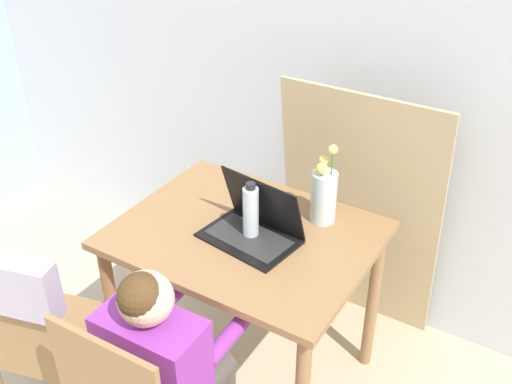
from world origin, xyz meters
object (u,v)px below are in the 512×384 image
(person_seated, at_px, (165,360))
(water_bottle, at_px, (251,212))
(flower_vase, at_px, (324,194))
(laptop, at_px, (255,224))
(chair_spare, at_px, (27,318))

(person_seated, relative_size, water_bottle, 4.36)
(person_seated, distance_m, water_bottle, 0.60)
(flower_vase, bearing_deg, water_bottle, -126.80)
(person_seated, xyz_separation_m, laptop, (-0.01, 0.56, 0.18))
(chair_spare, bearing_deg, flower_vase, -142.19)
(chair_spare, distance_m, person_seated, 0.53)
(person_seated, bearing_deg, water_bottle, -88.83)
(laptop, relative_size, water_bottle, 1.63)
(chair_spare, bearing_deg, laptop, -142.48)
(chair_spare, xyz_separation_m, laptop, (0.51, 0.66, 0.19))
(chair_spare, height_order, water_bottle, water_bottle)
(laptop, bearing_deg, person_seated, -80.50)
(person_seated, relative_size, laptop, 2.68)
(person_seated, height_order, flower_vase, flower_vase)
(laptop, bearing_deg, water_bottle, -120.12)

